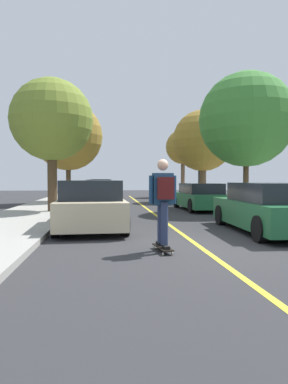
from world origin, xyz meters
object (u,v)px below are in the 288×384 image
object	(u,v)px
parked_car_left_near	(97,196)
street_tree_left_near	(68,136)
parked_car_right_near	(200,197)
parked_car_left_farthest	(101,188)
street_tree_left_nearest	(52,120)
fire_hydrant	(249,203)
street_tree_right_near	(203,141)
street_tree_right_nearest	(246,120)
streetlamp	(199,156)
skateboarder	(163,197)
skateboard	(163,247)
parked_car_right_nearest	(269,208)
parked_car_left_nearest	(91,205)
street_tree_right_far	(183,147)
parked_car_left_far	(99,191)

from	to	relation	value
parked_car_left_near	street_tree_left_near	distance (m)	5.84
parked_car_right_near	parked_car_left_farthest	bearing A→B (deg)	110.91
street_tree_left_nearest	fire_hydrant	distance (m)	9.06
parked_car_right_near	street_tree_right_near	size ratio (longest dim) A/B	0.75
street_tree_left_near	street_tree_right_near	size ratio (longest dim) A/B	1.02
street_tree_left_nearest	street_tree_right_nearest	size ratio (longest dim) A/B	0.90
parked_car_left_farthest	street_tree_right_near	world-z (taller)	street_tree_right_near
streetlamp	parked_car_right_near	bearing A→B (deg)	-104.53
street_tree_left_near	skateboarder	xyz separation A→B (m)	(3.42, -14.50, -2.96)
skateboard	street_tree_left_nearest	bearing A→B (deg)	112.88
parked_car_left_farthest	parked_car_right_nearest	distance (m)	20.80
parked_car_left_nearest	parked_car_right_nearest	size ratio (longest dim) A/B	0.88
parked_car_left_near	parked_car_right_near	bearing A→B (deg)	-7.46
parked_car_left_near	street_tree_left_near	size ratio (longest dim) A/B	0.70
street_tree_right_nearest	skateboarder	bearing A→B (deg)	-121.86
fire_hydrant	streetlamp	distance (m)	9.40
skateboard	parked_car_left_farthest	bearing A→B (deg)	94.06
parked_car_left_near	parked_car_right_nearest	bearing A→B (deg)	-57.55
parked_car_right_nearest	streetlamp	size ratio (longest dim) A/B	0.91
parked_car_right_nearest	street_tree_right_near	distance (m)	13.77
street_tree_left_near	streetlamp	distance (m)	8.78
street_tree_left_nearest	skateboarder	bearing A→B (deg)	-67.18
street_tree_right_near	street_tree_right_far	world-z (taller)	street_tree_right_near
street_tree_right_far	skateboard	size ratio (longest dim) A/B	6.35
parked_car_left_near	streetlamp	distance (m)	9.39
parked_car_right_nearest	street_tree_right_near	bearing A→B (deg)	82.14
parked_car_right_nearest	streetlamp	distance (m)	14.23
parked_car_right_near	skateboarder	size ratio (longest dim) A/B	2.49
parked_car_left_farthest	fire_hydrant	xyz separation A→B (m)	(6.48, -15.30, -0.24)
street_tree_right_far	streetlamp	xyz separation A→B (m)	(-0.08, -5.37, -1.06)
parked_car_right_near	street_tree_right_far	world-z (taller)	street_tree_right_far
parked_car_right_near	streetlamp	world-z (taller)	streetlamp
street_tree_left_near	fire_hydrant	size ratio (longest dim) A/B	8.59
parked_car_left_nearest	parked_car_left_near	world-z (taller)	parked_car_left_nearest
parked_car_left_near	parked_car_right_nearest	size ratio (longest dim) A/B	0.91
parked_car_right_near	street_tree_left_near	distance (m)	9.14
parked_car_left_farthest	fire_hydrant	world-z (taller)	parked_car_left_farthest
street_tree_right_nearest	fire_hydrant	size ratio (longest dim) A/B	8.86
parked_car_left_farthest	street_tree_left_near	bearing A→B (deg)	-102.89
parked_car_right_near	streetlamp	size ratio (longest dim) A/B	0.87
parked_car_left_far	skateboard	world-z (taller)	parked_car_left_far
street_tree_left_nearest	parked_car_left_near	bearing A→B (deg)	47.24
parked_car_right_nearest	skateboard	world-z (taller)	parked_car_right_nearest
streetlamp	street_tree_left_near	bearing A→B (deg)	-168.72
skateboarder	parked_car_right_near	bearing A→B (deg)	70.34
street_tree_right_nearest	streetlamp	size ratio (longest dim) A/B	1.21
street_tree_right_near	parked_car_left_nearest	bearing A→B (deg)	-119.24
parked_car_left_farthest	street_tree_left_nearest	bearing A→B (deg)	-97.25
parked_car_left_nearest	fire_hydrant	xyz separation A→B (m)	(6.48, 3.80, -0.23)
parked_car_right_nearest	skateboard	xyz separation A→B (m)	(-3.38, -2.26, -0.59)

